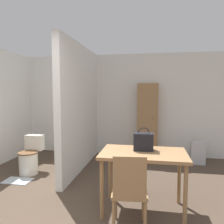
% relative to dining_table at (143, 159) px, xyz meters
% --- Properties ---
extents(wall_back, '(5.56, 0.12, 2.50)m').
position_rel_dining_table_xyz_m(wall_back, '(-0.83, 2.66, 0.56)').
color(wall_back, white).
rests_on(wall_back, ground_plane).
extents(partition_wall, '(0.12, 2.29, 2.50)m').
position_rel_dining_table_xyz_m(partition_wall, '(-1.33, 1.45, 0.56)').
color(partition_wall, white).
rests_on(partition_wall, ground_plane).
extents(dining_table, '(1.11, 0.68, 0.79)m').
position_rel_dining_table_xyz_m(dining_table, '(0.00, 0.00, 0.00)').
color(dining_table, '#997047').
rests_on(dining_table, ground_plane).
extents(wooden_chair, '(0.43, 0.43, 0.90)m').
position_rel_dining_table_xyz_m(wooden_chair, '(-0.13, -0.47, -0.21)').
color(wooden_chair, '#997047').
rests_on(wooden_chair, ground_plane).
extents(toilet, '(0.37, 0.52, 0.71)m').
position_rel_dining_table_xyz_m(toilet, '(-2.21, 1.00, -0.39)').
color(toilet, silver).
rests_on(toilet, ground_plane).
extents(handbag, '(0.26, 0.16, 0.31)m').
position_rel_dining_table_xyz_m(handbag, '(-0.00, 0.09, 0.22)').
color(handbag, black).
rests_on(handbag, dining_table).
extents(wooden_cabinet, '(0.48, 0.35, 1.78)m').
position_rel_dining_table_xyz_m(wooden_cabinet, '(0.01, 2.42, 0.20)').
color(wooden_cabinet, '#997047').
rests_on(wooden_cabinet, ground_plane).
extents(bath_mat, '(0.47, 0.31, 0.01)m').
position_rel_dining_table_xyz_m(bath_mat, '(-2.21, 0.57, -0.69)').
color(bath_mat, '#B2BCC6').
rests_on(bath_mat, ground_plane).
extents(space_heater, '(0.30, 0.19, 0.49)m').
position_rel_dining_table_xyz_m(space_heater, '(1.11, 2.12, -0.45)').
color(space_heater, '#BCBCC1').
rests_on(space_heater, ground_plane).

